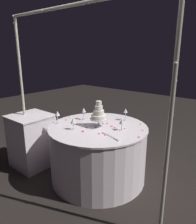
{
  "coord_description": "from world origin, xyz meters",
  "views": [
    {
      "loc": [
        -1.64,
        1.97,
        1.65
      ],
      "look_at": [
        0.0,
        0.0,
        0.92
      ],
      "focal_mm": 34.22,
      "sensor_mm": 36.0,
      "label": 1
    }
  ],
  "objects": [
    {
      "name": "cake_knife",
      "position": [
        -0.35,
        0.17,
        0.74
      ],
      "size": [
        0.29,
        0.12,
        0.01
      ],
      "color": "silver",
      "rests_on": "main_table"
    },
    {
      "name": "main_table",
      "position": [
        0.0,
        0.0,
        0.37
      ],
      "size": [
        1.27,
        1.27,
        0.73
      ],
      "color": "white",
      "rests_on": "ground"
    },
    {
      "name": "rose_petal_14",
      "position": [
        -0.19,
        -0.1,
        0.74
      ],
      "size": [
        0.04,
        0.03,
        0.0
      ],
      "primitive_type": "ellipsoid",
      "rotation": [
        0.0,
        0.0,
        2.94
      ],
      "color": "red",
      "rests_on": "main_table"
    },
    {
      "name": "rose_petal_10",
      "position": [
        0.08,
        0.13,
        0.74
      ],
      "size": [
        0.04,
        0.03,
        0.0
      ],
      "primitive_type": "ellipsoid",
      "rotation": [
        0.0,
        0.0,
        6.05
      ],
      "color": "red",
      "rests_on": "main_table"
    },
    {
      "name": "rose_petal_20",
      "position": [
        -0.17,
        0.19,
        0.74
      ],
      "size": [
        0.04,
        0.04,
        0.0
      ],
      "primitive_type": "ellipsoid",
      "rotation": [
        0.0,
        0.0,
        5.75
      ],
      "color": "red",
      "rests_on": "main_table"
    },
    {
      "name": "rose_petal_19",
      "position": [
        -0.02,
        -0.17,
        0.74
      ],
      "size": [
        0.04,
        0.04,
        0.0
      ],
      "primitive_type": "ellipsoid",
      "rotation": [
        0.0,
        0.0,
        0.98
      ],
      "color": "red",
      "rests_on": "main_table"
    },
    {
      "name": "side_table",
      "position": [
        0.96,
        0.37,
        0.39
      ],
      "size": [
        0.54,
        0.54,
        0.78
      ],
      "color": "white",
      "rests_on": "ground"
    },
    {
      "name": "rose_petal_1",
      "position": [
        -0.1,
        -0.36,
        0.74
      ],
      "size": [
        0.04,
        0.04,
        0.0
      ],
      "primitive_type": "ellipsoid",
      "rotation": [
        0.0,
        0.0,
        5.42
      ],
      "color": "red",
      "rests_on": "main_table"
    },
    {
      "name": "rose_petal_13",
      "position": [
        -0.13,
        -0.11,
        0.74
      ],
      "size": [
        0.04,
        0.05,
        0.0
      ],
      "primitive_type": "ellipsoid",
      "rotation": [
        0.0,
        0.0,
        1.1
      ],
      "color": "red",
      "rests_on": "main_table"
    },
    {
      "name": "rose_petal_9",
      "position": [
        -0.31,
        -0.15,
        0.74
      ],
      "size": [
        0.03,
        0.03,
        0.0
      ],
      "primitive_type": "ellipsoid",
      "rotation": [
        0.0,
        0.0,
        3.62
      ],
      "color": "red",
      "rests_on": "main_table"
    },
    {
      "name": "rose_petal_12",
      "position": [
        -0.51,
        -0.24,
        0.74
      ],
      "size": [
        0.03,
        0.03,
        0.0
      ],
      "primitive_type": "ellipsoid",
      "rotation": [
        0.0,
        0.0,
        3.55
      ],
      "color": "red",
      "rests_on": "main_table"
    },
    {
      "name": "decorative_arch",
      "position": [
        0.0,
        0.39,
        1.4
      ],
      "size": [
        2.17,
        0.06,
        2.11
      ],
      "color": "#B7B29E",
      "rests_on": "ground"
    },
    {
      "name": "rose_petal_17",
      "position": [
        -0.19,
        0.15,
        0.74
      ],
      "size": [
        0.03,
        0.03,
        0.0
      ],
      "primitive_type": "ellipsoid",
      "rotation": [
        0.0,
        0.0,
        0.22
      ],
      "color": "red",
      "rests_on": "main_table"
    },
    {
      "name": "wine_glass_0",
      "position": [
        -0.13,
        -0.43,
        0.86
      ],
      "size": [
        0.06,
        0.06,
        0.17
      ],
      "color": "silver",
      "rests_on": "main_table"
    },
    {
      "name": "rose_petal_18",
      "position": [
        0.51,
        0.09,
        0.74
      ],
      "size": [
        0.04,
        0.04,
        0.0
      ],
      "primitive_type": "ellipsoid",
      "rotation": [
        0.0,
        0.0,
        2.46
      ],
      "color": "red",
      "rests_on": "main_table"
    },
    {
      "name": "rose_petal_4",
      "position": [
        -0.38,
        -0.42,
        0.74
      ],
      "size": [
        0.04,
        0.03,
        0.0
      ],
      "primitive_type": "ellipsoid",
      "rotation": [
        0.0,
        0.0,
        5.68
      ],
      "color": "red",
      "rests_on": "main_table"
    },
    {
      "name": "rose_petal_7",
      "position": [
        0.01,
        -0.46,
        0.74
      ],
      "size": [
        0.03,
        0.03,
        0.0
      ],
      "primitive_type": "ellipsoid",
      "rotation": [
        0.0,
        0.0,
        3.8
      ],
      "color": "red",
      "rests_on": "main_table"
    },
    {
      "name": "ground_plane",
      "position": [
        0.0,
        0.0,
        0.0
      ],
      "size": [
        12.0,
        12.0,
        0.0
      ],
      "primitive_type": "plane",
      "color": "black"
    },
    {
      "name": "wine_glass_2",
      "position": [
        0.34,
        -0.1,
        0.86
      ],
      "size": [
        0.06,
        0.06,
        0.17
      ],
      "color": "silver",
      "rests_on": "main_table"
    },
    {
      "name": "rose_petal_21",
      "position": [
        -0.05,
        -0.44,
        0.74
      ],
      "size": [
        0.03,
        0.04,
        0.0
      ],
      "primitive_type": "ellipsoid",
      "rotation": [
        0.0,
        0.0,
        1.47
      ],
      "color": "red",
      "rests_on": "main_table"
    },
    {
      "name": "rose_petal_2",
      "position": [
        0.03,
        0.25,
        0.74
      ],
      "size": [
        0.05,
        0.05,
        0.0
      ],
      "primitive_type": "ellipsoid",
      "rotation": [
        0.0,
        0.0,
        2.43
      ],
      "color": "red",
      "rests_on": "main_table"
    },
    {
      "name": "rose_petal_8",
      "position": [
        -0.25,
        0.18,
        0.74
      ],
      "size": [
        0.04,
        0.03,
        0.0
      ],
      "primitive_type": "ellipsoid",
      "rotation": [
        0.0,
        0.0,
        2.7
      ],
      "color": "red",
      "rests_on": "main_table"
    },
    {
      "name": "tiered_cake",
      "position": [
        -0.01,
        0.0,
        0.9
      ],
      "size": [
        0.22,
        0.22,
        0.33
      ],
      "color": "silver",
      "rests_on": "main_table"
    },
    {
      "name": "wine_glass_1",
      "position": [
        -0.31,
        -0.08,
        0.84
      ],
      "size": [
        0.06,
        0.06,
        0.15
      ],
      "color": "silver",
      "rests_on": "main_table"
    },
    {
      "name": "rose_petal_6",
      "position": [
        -0.58,
        -0.02,
        0.74
      ],
      "size": [
        0.03,
        0.04,
        0.0
      ],
      "primitive_type": "ellipsoid",
      "rotation": [
        0.0,
        0.0,
        4.38
      ],
      "color": "red",
      "rests_on": "main_table"
    },
    {
      "name": "rose_petal_15",
      "position": [
        0.38,
        -0.06,
        0.74
      ],
      "size": [
        0.04,
        0.04,
        0.0
      ],
      "primitive_type": "ellipsoid",
      "rotation": [
        0.0,
        0.0,
        2.08
      ],
      "color": "red",
      "rests_on": "main_table"
    },
    {
      "name": "wine_glass_3",
      "position": [
        0.16,
        0.28,
        0.84
      ],
      "size": [
        0.07,
        0.07,
        0.15
      ],
      "color": "silver",
      "rests_on": "main_table"
    },
    {
      "name": "wine_glass_4",
      "position": [
        0.49,
        0.25,
        0.86
      ],
      "size": [
        0.06,
        0.06,
        0.17
      ],
      "color": "silver",
      "rests_on": "main_table"
    },
    {
      "name": "rose_petal_16",
      "position": [
        -0.25,
        -0.02,
        0.74
      ],
      "size": [
        0.03,
        0.04,
        0.0
      ],
      "primitive_type": "ellipsoid",
      "rotation": [
        0.0,
        0.0,
        4.99
      ],
      "color": "red",
      "rests_on": "main_table"
    },
    {
      "name": "rose_petal_0",
      "position": [
        0.02,
        -0.13,
        0.74
      ],
      "size": [
        0.04,
        0.03,
        0.0
      ],
      "primitive_type": "ellipsoid",
      "rotation": [
        0.0,
        0.0,
        3.17
      ],
      "color": "red",
      "rests_on": "main_table"
    },
    {
      "name": "rose_petal_3",
      "position": [
        0.17,
        0.06,
        0.74
      ],
      "size": [
        0.03,
        0.04,
        0.0
      ],
      "primitive_type": "ellipsoid",
      "rotation": [
        0.0,
        0.0,
        4.19
      ],
      "color": "red",
      "rests_on": "main_table"
    },
    {
      "name": "rose_petal_11",
      "position": [
        -0.16,
        -0.27,
        0.74
      ],
      "size": [
        0.03,
        0.02,
        0.0
      ],
      "primitive_type": "ellipsoid",
      "rotation": [
        0.0,
        0.0,
        3.3
      ],
      "color": "red",
      "rests_on": "main_table"
    },
    {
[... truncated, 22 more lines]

